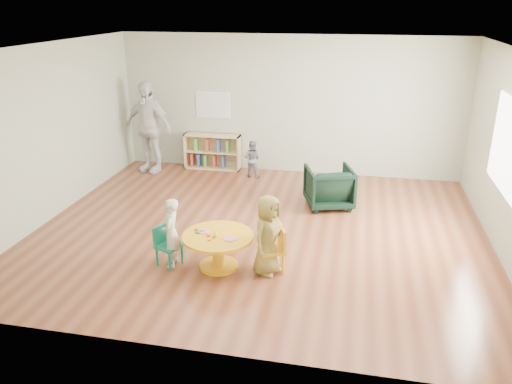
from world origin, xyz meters
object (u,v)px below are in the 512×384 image
(child_left, at_px, (171,233))
(toddler, at_px, (252,159))
(bookshelf, at_px, (212,152))
(kid_chair_left, at_px, (167,244))
(activity_table, at_px, (218,245))
(kid_chair_right, at_px, (275,248))
(armchair, at_px, (329,187))
(adult_caretaker, at_px, (148,127))
(child_right, at_px, (268,235))

(child_left, relative_size, toddler, 1.28)
(bookshelf, distance_m, toddler, 1.02)
(kid_chair_left, relative_size, bookshelf, 0.47)
(activity_table, bearing_deg, child_left, -173.37)
(activity_table, xyz_separation_m, kid_chair_right, (0.76, 0.08, -0.00))
(bookshelf, xyz_separation_m, armchair, (2.61, -1.65, -0.01))
(activity_table, xyz_separation_m, armchair, (1.32, 2.47, 0.03))
(activity_table, xyz_separation_m, adult_caretaker, (-2.53, 3.69, 0.62))
(activity_table, xyz_separation_m, kid_chair_left, (-0.72, -0.05, -0.03))
(bookshelf, distance_m, armchair, 3.08)
(child_left, bearing_deg, bookshelf, -179.18)
(kid_chair_right, bearing_deg, activity_table, 72.52)
(activity_table, height_order, bookshelf, bookshelf)
(child_right, bearing_deg, toddler, 37.86)
(activity_table, relative_size, armchair, 1.22)
(kid_chair_left, relative_size, kid_chair_right, 0.91)
(bookshelf, height_order, armchair, bookshelf)
(armchair, xyz_separation_m, adult_caretaker, (-3.84, 1.22, 0.59))
(bookshelf, bearing_deg, child_right, -64.48)
(activity_table, relative_size, bookshelf, 0.80)
(toddler, distance_m, adult_caretaker, 2.27)
(kid_chair_left, bearing_deg, kid_chair_right, 118.50)
(child_left, distance_m, toddler, 3.84)
(armchair, relative_size, child_left, 0.81)
(adult_caretaker, bearing_deg, kid_chair_right, -33.04)
(child_right, relative_size, adult_caretaker, 0.58)
(kid_chair_left, height_order, adult_caretaker, adult_caretaker)
(activity_table, distance_m, child_left, 0.65)
(kid_chair_left, xyz_separation_m, adult_caretaker, (-1.81, 3.74, 0.65))
(child_left, bearing_deg, toddler, 167.49)
(armchair, bearing_deg, toddler, -55.72)
(toddler, bearing_deg, adult_caretaker, 11.87)
(kid_chair_right, height_order, child_right, child_right)
(child_right, bearing_deg, adult_caretaker, 63.75)
(bookshelf, xyz_separation_m, child_left, (0.66, -4.19, 0.12))
(child_right, bearing_deg, bookshelf, 48.27)
(bookshelf, bearing_deg, child_left, -81.07)
(kid_chair_right, height_order, bookshelf, bookshelf)
(child_left, bearing_deg, adult_caretaker, -161.34)
(kid_chair_left, xyz_separation_m, armchair, (2.03, 2.52, 0.06))
(child_right, height_order, adult_caretaker, adult_caretaker)
(child_right, relative_size, toddler, 1.44)
(activity_table, height_order, adult_caretaker, adult_caretaker)
(adult_caretaker, bearing_deg, child_left, -48.58)
(kid_chair_left, bearing_deg, child_right, 115.67)
(kid_chair_right, xyz_separation_m, adult_caretaker, (-3.29, 3.61, 0.62))
(armchair, bearing_deg, child_left, 34.68)
(child_left, bearing_deg, kid_chair_right, 88.03)
(armchair, xyz_separation_m, child_right, (-0.64, -2.47, 0.19))
(bookshelf, bearing_deg, armchair, -32.37)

